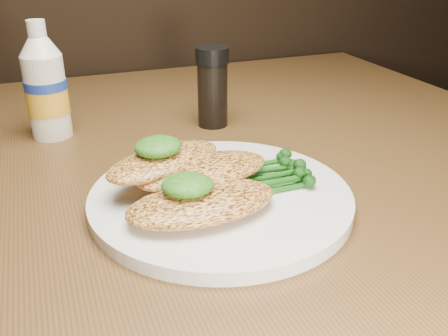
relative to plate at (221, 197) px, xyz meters
name	(u,v)px	position (x,y,z in m)	size (l,w,h in m)	color
plate	(221,197)	(0.00, 0.00, 0.00)	(0.26, 0.26, 0.01)	white
chicken_front	(202,203)	(-0.03, -0.03, 0.02)	(0.14, 0.08, 0.02)	#F4A94D
chicken_mid	(203,170)	(-0.01, 0.01, 0.03)	(0.14, 0.07, 0.02)	#F4A94D
chicken_back	(164,161)	(-0.05, 0.03, 0.03)	(0.13, 0.07, 0.02)	#F4A94D
pesto_front	(187,185)	(-0.04, -0.03, 0.04)	(0.05, 0.04, 0.02)	black
pesto_back	(158,147)	(-0.05, 0.04, 0.05)	(0.05, 0.04, 0.02)	black
broccolini_bundle	(256,175)	(0.04, 0.00, 0.02)	(0.12, 0.09, 0.02)	#175612
mayo_bottle	(45,81)	(-0.15, 0.25, 0.07)	(0.05, 0.05, 0.15)	#F2EDCD
pepper_grinder	(212,87)	(0.07, 0.22, 0.05)	(0.05, 0.05, 0.11)	black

